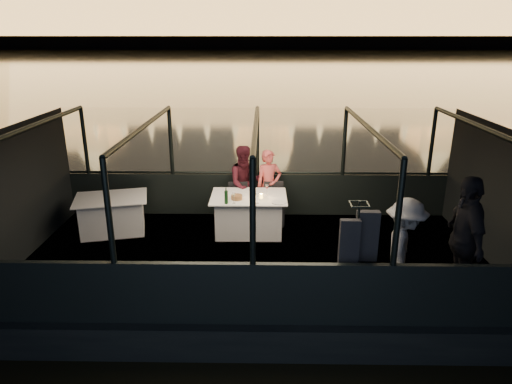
{
  "coord_description": "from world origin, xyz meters",
  "views": [
    {
      "loc": [
        0.13,
        -7.25,
        4.19
      ],
      "look_at": [
        0.0,
        0.4,
        1.55
      ],
      "focal_mm": 32.0,
      "sensor_mm": 36.0,
      "label": 1
    }
  ],
  "objects_px": {
    "passenger_stripe": "(404,246)",
    "wine_bottle": "(226,196)",
    "coat_stand": "(355,255)",
    "person_woman_coral": "(269,185)",
    "person_man_maroon": "(245,185)",
    "chair_port_right": "(274,203)",
    "dining_table_aft": "(112,213)",
    "chair_port_left": "(238,203)",
    "passenger_dark": "(463,246)",
    "dining_table_central": "(249,214)"
  },
  "relations": [
    {
      "from": "passenger_stripe",
      "to": "wine_bottle",
      "type": "relative_size",
      "value": 5.09
    },
    {
      "from": "passenger_stripe",
      "to": "coat_stand",
      "type": "bearing_deg",
      "value": 133.21
    },
    {
      "from": "person_woman_coral",
      "to": "person_man_maroon",
      "type": "height_order",
      "value": "person_man_maroon"
    },
    {
      "from": "chair_port_right",
      "to": "person_man_maroon",
      "type": "xyz_separation_m",
      "value": [
        -0.58,
        0.27,
        0.3
      ]
    },
    {
      "from": "dining_table_aft",
      "to": "chair_port_left",
      "type": "height_order",
      "value": "chair_port_left"
    },
    {
      "from": "passenger_dark",
      "to": "passenger_stripe",
      "type": "bearing_deg",
      "value": -86.54
    },
    {
      "from": "chair_port_left",
      "to": "passenger_dark",
      "type": "xyz_separation_m",
      "value": [
        3.36,
        -2.78,
        0.4
      ]
    },
    {
      "from": "dining_table_aft",
      "to": "coat_stand",
      "type": "relative_size",
      "value": 0.81
    },
    {
      "from": "dining_table_central",
      "to": "passenger_dark",
      "type": "relative_size",
      "value": 0.76
    },
    {
      "from": "chair_port_right",
      "to": "wine_bottle",
      "type": "relative_size",
      "value": 2.78
    },
    {
      "from": "passenger_stripe",
      "to": "passenger_dark",
      "type": "bearing_deg",
      "value": -73.79
    },
    {
      "from": "dining_table_central",
      "to": "passenger_dark",
      "type": "height_order",
      "value": "passenger_dark"
    },
    {
      "from": "dining_table_aft",
      "to": "chair_port_left",
      "type": "distance_m",
      "value": 2.48
    },
    {
      "from": "dining_table_central",
      "to": "wine_bottle",
      "type": "height_order",
      "value": "wine_bottle"
    },
    {
      "from": "coat_stand",
      "to": "chair_port_right",
      "type": "bearing_deg",
      "value": 107.87
    },
    {
      "from": "coat_stand",
      "to": "wine_bottle",
      "type": "distance_m",
      "value": 3.01
    },
    {
      "from": "person_woman_coral",
      "to": "wine_bottle",
      "type": "xyz_separation_m",
      "value": [
        -0.79,
        -1.14,
        0.17
      ]
    },
    {
      "from": "passenger_dark",
      "to": "wine_bottle",
      "type": "distance_m",
      "value": 4.0
    },
    {
      "from": "person_woman_coral",
      "to": "wine_bottle",
      "type": "bearing_deg",
      "value": -143.19
    },
    {
      "from": "coat_stand",
      "to": "person_man_maroon",
      "type": "bearing_deg",
      "value": 114.97
    },
    {
      "from": "dining_table_aft",
      "to": "passenger_stripe",
      "type": "distance_m",
      "value": 5.5
    },
    {
      "from": "dining_table_aft",
      "to": "person_woman_coral",
      "type": "distance_m",
      "value": 3.17
    },
    {
      "from": "dining_table_central",
      "to": "person_woman_coral",
      "type": "height_order",
      "value": "person_woman_coral"
    },
    {
      "from": "dining_table_central",
      "to": "passenger_stripe",
      "type": "xyz_separation_m",
      "value": [
        2.29,
        -2.33,
        0.47
      ]
    },
    {
      "from": "person_woman_coral",
      "to": "chair_port_right",
      "type": "bearing_deg",
      "value": -88.81
    },
    {
      "from": "person_man_maroon",
      "to": "passenger_stripe",
      "type": "bearing_deg",
      "value": -73.85
    },
    {
      "from": "passenger_dark",
      "to": "wine_bottle",
      "type": "bearing_deg",
      "value": -115.69
    },
    {
      "from": "chair_port_left",
      "to": "chair_port_right",
      "type": "relative_size",
      "value": 0.98
    },
    {
      "from": "chair_port_left",
      "to": "person_woman_coral",
      "type": "distance_m",
      "value": 0.75
    },
    {
      "from": "dining_table_aft",
      "to": "person_woman_coral",
      "type": "bearing_deg",
      "value": 13.13
    },
    {
      "from": "chair_port_left",
      "to": "passenger_stripe",
      "type": "xyz_separation_m",
      "value": [
        2.53,
        -2.79,
        0.4
      ]
    },
    {
      "from": "person_man_maroon",
      "to": "passenger_stripe",
      "type": "distance_m",
      "value": 3.87
    },
    {
      "from": "chair_port_left",
      "to": "wine_bottle",
      "type": "bearing_deg",
      "value": -102.26
    },
    {
      "from": "passenger_stripe",
      "to": "passenger_dark",
      "type": "xyz_separation_m",
      "value": [
        0.83,
        0.01,
        0.0
      ]
    },
    {
      "from": "dining_table_central",
      "to": "wine_bottle",
      "type": "distance_m",
      "value": 0.78
    },
    {
      "from": "dining_table_central",
      "to": "passenger_stripe",
      "type": "height_order",
      "value": "passenger_stripe"
    },
    {
      "from": "dining_table_aft",
      "to": "wine_bottle",
      "type": "relative_size",
      "value": 4.42
    },
    {
      "from": "chair_port_right",
      "to": "passenger_dark",
      "type": "height_order",
      "value": "passenger_dark"
    },
    {
      "from": "wine_bottle",
      "to": "passenger_stripe",
      "type": "bearing_deg",
      "value": -35.43
    },
    {
      "from": "person_man_maroon",
      "to": "passenger_dark",
      "type": "bearing_deg",
      "value": -65.21
    },
    {
      "from": "chair_port_left",
      "to": "passenger_dark",
      "type": "relative_size",
      "value": 0.44
    },
    {
      "from": "dining_table_central",
      "to": "passenger_dark",
      "type": "xyz_separation_m",
      "value": [
        3.12,
        -2.32,
        0.47
      ]
    },
    {
      "from": "person_man_maroon",
      "to": "chair_port_right",
      "type": "bearing_deg",
      "value": -46.68
    },
    {
      "from": "wine_bottle",
      "to": "dining_table_aft",
      "type": "bearing_deg",
      "value": 169.45
    },
    {
      "from": "chair_port_left",
      "to": "passenger_stripe",
      "type": "distance_m",
      "value": 3.79
    },
    {
      "from": "person_woman_coral",
      "to": "passenger_dark",
      "type": "bearing_deg",
      "value": -66.48
    },
    {
      "from": "chair_port_right",
      "to": "coat_stand",
      "type": "xyz_separation_m",
      "value": [
        1.03,
        -3.19,
        0.45
      ]
    },
    {
      "from": "person_woman_coral",
      "to": "person_man_maroon",
      "type": "distance_m",
      "value": 0.49
    },
    {
      "from": "dining_table_aft",
      "to": "person_man_maroon",
      "type": "relative_size",
      "value": 0.86
    },
    {
      "from": "person_woman_coral",
      "to": "person_man_maroon",
      "type": "xyz_separation_m",
      "value": [
        -0.49,
        0.0,
        0.0
      ]
    }
  ]
}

